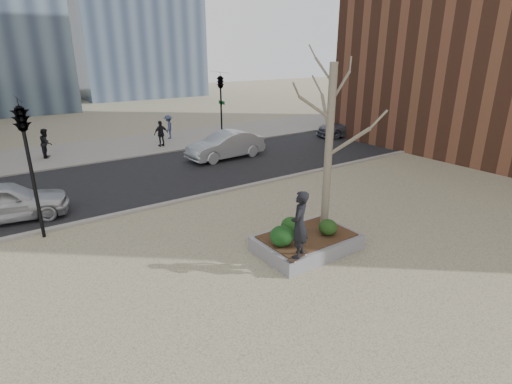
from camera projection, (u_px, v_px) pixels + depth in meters
ground at (281, 259)px, 11.76m from camera, size 120.00×120.00×0.00m
street at (154, 176)px, 19.49m from camera, size 60.00×8.00×0.02m
far_sidewalk at (113, 148)px, 24.91m from camera, size 60.00×6.00×0.02m
planter at (307, 243)px, 12.22m from camera, size 3.00×2.00×0.45m
planter_mulch at (307, 236)px, 12.14m from camera, size 2.70×1.70×0.04m
sycamore_tree at (330, 122)px, 11.79m from camera, size 2.80×2.80×6.60m
shrub_left at (282, 236)px, 11.41m from camera, size 0.69×0.69×0.59m
shrub_middle at (291, 226)px, 12.12m from camera, size 0.64×0.64×0.55m
shrub_right at (328, 227)px, 12.10m from camera, size 0.57×0.57×0.48m
skateboard at (298, 257)px, 10.86m from camera, size 0.81×0.40×0.08m
skateboarder at (299, 224)px, 10.54m from camera, size 0.81×0.76×1.86m
police_car at (4, 202)px, 14.14m from camera, size 4.38×2.39×1.42m
car_silver at (226, 145)px, 22.36m from camera, size 4.58×1.81×1.48m
car_third at (349, 126)px, 28.23m from camera, size 5.03×3.16×1.36m
pedestrian_a at (46, 143)px, 22.49m from camera, size 0.84×0.95×1.64m
pedestrian_b at (169, 127)px, 27.33m from camera, size 1.04×1.19×1.60m
pedestrian_c at (161, 134)px, 25.11m from camera, size 0.99×0.51×1.61m
traffic_light_near at (31, 171)px, 12.38m from camera, size 0.60×2.48×4.50m
traffic_light_far at (221, 108)px, 25.79m from camera, size 0.60×2.48×4.50m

